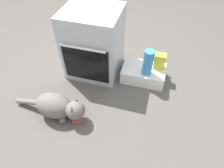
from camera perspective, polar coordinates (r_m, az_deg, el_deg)
ground at (r=2.13m, az=-7.84°, el=-3.72°), size 8.00×8.00×0.00m
oven at (r=2.20m, az=-5.49°, el=12.18°), size 0.60×0.59×0.77m
pantry_cabinet at (r=2.28m, az=9.38°, el=3.20°), size 0.49×0.32×0.16m
food_bowl at (r=1.94m, az=-10.49°, el=-9.92°), size 0.11×0.11×0.07m
cat at (r=1.92m, az=-15.94°, el=-6.52°), size 0.79×0.26×0.27m
water_bottle at (r=2.07m, az=10.76°, el=6.36°), size 0.11×0.11×0.30m
snack_bag at (r=2.21m, az=14.11°, el=6.72°), size 0.12×0.09×0.18m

